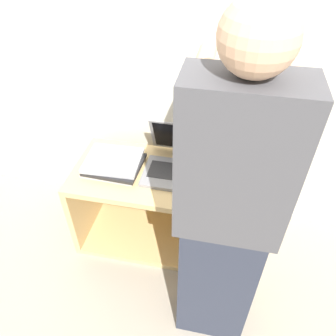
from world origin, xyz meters
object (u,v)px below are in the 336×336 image
(laptop_open, at_px, (173,161))
(person, at_px, (226,219))
(laptop_stack_left, at_px, (114,164))
(laptop_stack_right, at_px, (232,179))

(laptop_open, xyz_separation_m, person, (0.32, -0.56, 0.21))
(laptop_open, bearing_deg, laptop_stack_left, -169.58)
(laptop_stack_right, bearing_deg, person, -92.60)
(laptop_open, distance_m, laptop_stack_left, 0.35)
(laptop_stack_left, xyz_separation_m, person, (0.67, -0.50, 0.23))
(laptop_open, relative_size, person, 0.23)
(laptop_stack_right, relative_size, person, 0.20)
(laptop_stack_left, bearing_deg, laptop_stack_right, 0.27)
(laptop_stack_left, height_order, person, person)
(laptop_stack_left, relative_size, laptop_stack_right, 1.01)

